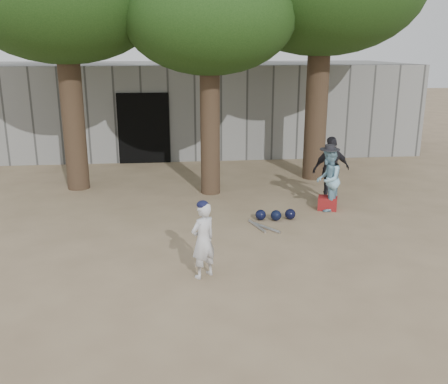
{
  "coord_description": "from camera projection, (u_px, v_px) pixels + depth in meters",
  "views": [
    {
      "loc": [
        -0.35,
        -7.92,
        3.58
      ],
      "look_at": [
        0.6,
        1.0,
        0.95
      ],
      "focal_mm": 40.0,
      "sensor_mm": 36.0,
      "label": 1
    }
  ],
  "objects": [
    {
      "name": "spectator_blue",
      "position": [
        328.0,
        179.0,
        11.14
      ],
      "size": [
        0.79,
        0.86,
        1.43
      ],
      "primitive_type": "imported",
      "rotation": [
        0.0,
        0.0,
        4.27
      ],
      "color": "#89BCD4",
      "rests_on": "ground"
    },
    {
      "name": "red_bag",
      "position": [
        327.0,
        203.0,
        11.32
      ],
      "size": [
        0.5,
        0.44,
        0.3
      ],
      "primitive_type": "cube",
      "rotation": [
        0.0,
        0.0,
        -0.34
      ],
      "color": "maroon",
      "rests_on": "ground"
    },
    {
      "name": "spectator_dark",
      "position": [
        331.0,
        169.0,
        11.75
      ],
      "size": [
        0.97,
        0.52,
        1.57
      ],
      "primitive_type": "imported",
      "rotation": [
        0.0,
        0.0,
        3.29
      ],
      "color": "black",
      "rests_on": "ground"
    },
    {
      "name": "ground",
      "position": [
        196.0,
        262.0,
        8.6
      ],
      "size": [
        70.0,
        70.0,
        0.0
      ],
      "primitive_type": "plane",
      "color": "#937C5E",
      "rests_on": "ground"
    },
    {
      "name": "back_building",
      "position": [
        180.0,
        106.0,
        18.03
      ],
      "size": [
        16.0,
        5.24,
        3.0
      ],
      "color": "gray",
      "rests_on": "ground"
    },
    {
      "name": "boy_player",
      "position": [
        203.0,
        240.0,
        7.88
      ],
      "size": [
        0.54,
        0.51,
        1.25
      ],
      "primitive_type": "imported",
      "rotation": [
        0.0,
        0.0,
        3.77
      ],
      "color": "silver",
      "rests_on": "ground"
    },
    {
      "name": "bat_pile",
      "position": [
        262.0,
        227.0,
        10.18
      ],
      "size": [
        0.55,
        0.78,
        0.06
      ],
      "color": "#BABBC1",
      "rests_on": "ground"
    },
    {
      "name": "helmet_row",
      "position": [
        276.0,
        215.0,
        10.65
      ],
      "size": [
        0.87,
        0.3,
        0.23
      ],
      "color": "black",
      "rests_on": "ground"
    }
  ]
}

